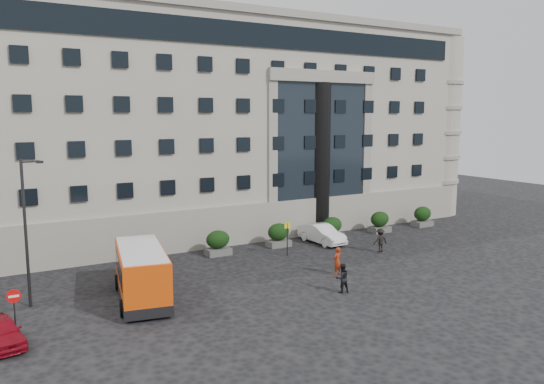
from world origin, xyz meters
The scene contains 19 objects.
ground centered at (0.00, 0.00, 0.00)m, with size 120.00×120.00×0.00m, color black.
civic_building centered at (6.00, 22.00, 9.00)m, with size 44.00×24.00×18.00m, color gray.
entrance_column centered at (12.00, 10.30, 6.50)m, with size 1.80×1.80×13.00m, color black.
hedge_a centered at (-4.00, 7.80, 0.93)m, with size 1.80×1.26×1.84m.
hedge_b centered at (1.20, 7.80, 0.93)m, with size 1.80×1.26×1.84m.
hedge_c centered at (6.40, 7.80, 0.93)m, with size 1.80×1.26×1.84m.
hedge_d centered at (11.60, 7.80, 0.93)m, with size 1.80×1.26×1.84m.
hedge_e centered at (16.80, 7.80, 0.93)m, with size 1.80×1.26×1.84m.
hedge_f centered at (22.00, 7.80, 0.93)m, with size 1.80×1.26×1.84m.
street_lamp centered at (-11.94, 3.00, 4.37)m, with size 1.16×0.18×8.00m.
bus_stop_sign centered at (5.50, 5.00, 1.73)m, with size 0.50×0.08×2.52m.
no_entry_sign centered at (-13.00, -1.04, 1.65)m, with size 0.64×0.16×2.32m.
minibus centered at (-6.44, 1.07, 1.62)m, with size 3.70×7.39×2.95m.
parked_car_a centered at (-13.63, -1.66, 0.63)m, with size 1.49×3.71×1.26m, color maroon.
parked_car_d centered at (-11.74, 16.00, 0.70)m, with size 2.34×5.06×1.41m, color black.
white_taxi centered at (10.00, 7.00, 0.76)m, with size 1.61×4.61×1.52m, color silver.
pedestrian_a centered at (5.87, -0.57, 0.91)m, with size 0.67×0.44×1.83m, color maroon.
pedestrian_b centered at (4.02, -3.52, 0.87)m, with size 0.84×0.66×1.74m, color black.
pedestrian_c centered at (12.19, 2.48, 0.91)m, with size 1.17×0.67×1.81m, color black.
Camera 1 is at (-14.34, -27.29, 10.23)m, focal length 35.00 mm.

